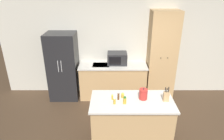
% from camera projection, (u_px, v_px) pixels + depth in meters
% --- Properties ---
extents(wall_back, '(7.20, 0.06, 2.60)m').
position_uv_depth(wall_back, '(134.00, 48.00, 5.44)').
color(wall_back, beige).
rests_on(wall_back, ground_plane).
extents(refrigerator, '(0.75, 0.67, 1.79)m').
position_uv_depth(refrigerator, '(63.00, 67.00, 5.27)').
color(refrigerator, black).
rests_on(refrigerator, ground_plane).
extents(back_counter, '(1.79, 0.64, 0.94)m').
position_uv_depth(back_counter, '(113.00, 81.00, 5.47)').
color(back_counter, tan).
rests_on(back_counter, ground_plane).
extents(pantry_cabinet, '(0.71, 0.54, 2.34)m').
position_uv_depth(pantry_cabinet, '(161.00, 56.00, 5.22)').
color(pantry_cabinet, tan).
rests_on(pantry_cabinet, ground_plane).
extents(kitchen_island, '(1.56, 0.80, 0.91)m').
position_uv_depth(kitchen_island, '(131.00, 120.00, 3.91)').
color(kitchen_island, tan).
rests_on(kitchen_island, ground_plane).
extents(microwave, '(0.51, 0.40, 0.31)m').
position_uv_depth(microwave, '(117.00, 58.00, 5.29)').
color(microwave, '#232326').
rests_on(microwave, back_counter).
extents(knife_block, '(0.10, 0.06, 0.30)m').
position_uv_depth(knife_block, '(166.00, 96.00, 3.68)').
color(knife_block, tan).
rests_on(knife_block, kitchen_island).
extents(spice_bottle_tall_dark, '(0.04, 0.04, 0.10)m').
position_uv_depth(spice_bottle_tall_dark, '(112.00, 97.00, 3.75)').
color(spice_bottle_tall_dark, gold).
rests_on(spice_bottle_tall_dark, kitchen_island).
extents(spice_bottle_short_red, '(0.04, 0.04, 0.13)m').
position_uv_depth(spice_bottle_short_red, '(114.00, 101.00, 3.61)').
color(spice_bottle_short_red, gold).
rests_on(spice_bottle_short_red, kitchen_island).
extents(spice_bottle_amber_oil, '(0.06, 0.06, 0.10)m').
position_uv_depth(spice_bottle_amber_oil, '(122.00, 95.00, 3.82)').
color(spice_bottle_amber_oil, gold).
rests_on(spice_bottle_amber_oil, kitchen_island).
extents(spice_bottle_green_herb, '(0.04, 0.04, 0.17)m').
position_uv_depth(spice_bottle_green_herb, '(118.00, 96.00, 3.74)').
color(spice_bottle_green_herb, '#563319').
rests_on(spice_bottle_green_herb, kitchen_island).
extents(spice_bottle_pale_salt, '(0.06, 0.06, 0.14)m').
position_uv_depth(spice_bottle_pale_salt, '(124.00, 100.00, 3.62)').
color(spice_bottle_pale_salt, gold).
rests_on(spice_bottle_pale_salt, kitchen_island).
extents(kettle, '(0.16, 0.16, 0.23)m').
position_uv_depth(kettle, '(143.00, 94.00, 3.75)').
color(kettle, '#B72D28').
rests_on(kettle, kitchen_island).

